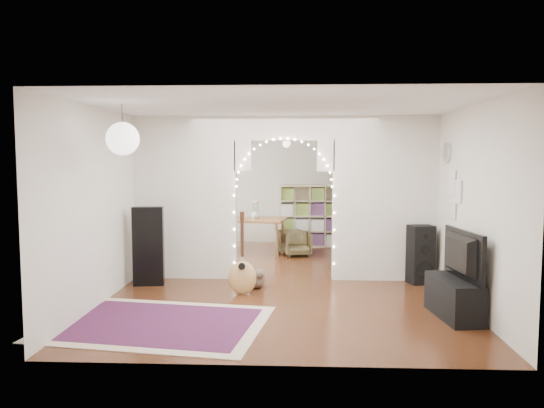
{
  "coord_description": "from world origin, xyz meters",
  "views": [
    {
      "loc": [
        0.2,
        -8.75,
        2.03
      ],
      "look_at": [
        -0.22,
        0.3,
        1.22
      ],
      "focal_mm": 35.0,
      "sensor_mm": 36.0,
      "label": 1
    }
  ],
  "objects_px": {
    "media_console": "(454,298)",
    "dining_chair_left": "(291,241)",
    "dining_table": "(255,222)",
    "floor_speaker": "(421,255)",
    "bookcase": "(310,216)",
    "acoustic_guitar": "(242,264)",
    "dining_chair_right": "(298,244)"
  },
  "relations": [
    {
      "from": "floor_speaker",
      "to": "media_console",
      "type": "distance_m",
      "value": 1.85
    },
    {
      "from": "media_console",
      "to": "floor_speaker",
      "type": "bearing_deg",
      "value": 83.06
    },
    {
      "from": "dining_table",
      "to": "dining_chair_left",
      "type": "bearing_deg",
      "value": 31.32
    },
    {
      "from": "media_console",
      "to": "bookcase",
      "type": "relative_size",
      "value": 0.71
    },
    {
      "from": "bookcase",
      "to": "dining_chair_right",
      "type": "relative_size",
      "value": 2.61
    },
    {
      "from": "media_console",
      "to": "dining_table",
      "type": "bearing_deg",
      "value": 117.0
    },
    {
      "from": "dining_chair_left",
      "to": "dining_chair_right",
      "type": "height_order",
      "value": "dining_chair_right"
    },
    {
      "from": "dining_table",
      "to": "dining_chair_right",
      "type": "relative_size",
      "value": 2.45
    },
    {
      "from": "bookcase",
      "to": "dining_table",
      "type": "xyz_separation_m",
      "value": [
        -1.16,
        -1.03,
        -0.02
      ]
    },
    {
      "from": "acoustic_guitar",
      "to": "dining_chair_left",
      "type": "relative_size",
      "value": 1.99
    },
    {
      "from": "acoustic_guitar",
      "to": "dining_chair_left",
      "type": "bearing_deg",
      "value": 77.36
    },
    {
      "from": "acoustic_guitar",
      "to": "dining_chair_right",
      "type": "relative_size",
      "value": 1.93
    },
    {
      "from": "bookcase",
      "to": "media_console",
      "type": "bearing_deg",
      "value": -78.79
    },
    {
      "from": "dining_table",
      "to": "dining_chair_right",
      "type": "xyz_separation_m",
      "value": [
        0.88,
        -0.08,
        -0.44
      ]
    },
    {
      "from": "floor_speaker",
      "to": "media_console",
      "type": "xyz_separation_m",
      "value": [
        -0.0,
        -1.83,
        -0.22
      ]
    },
    {
      "from": "media_console",
      "to": "dining_chair_left",
      "type": "xyz_separation_m",
      "value": [
        -2.12,
        4.51,
        -0.01
      ]
    },
    {
      "from": "bookcase",
      "to": "dining_chair_left",
      "type": "distance_m",
      "value": 0.98
    },
    {
      "from": "bookcase",
      "to": "dining_table",
      "type": "relative_size",
      "value": 1.06
    },
    {
      "from": "bookcase",
      "to": "dining_chair_right",
      "type": "height_order",
      "value": "bookcase"
    },
    {
      "from": "floor_speaker",
      "to": "dining_chair_right",
      "type": "distance_m",
      "value": 3.04
    },
    {
      "from": "floor_speaker",
      "to": "dining_chair_right",
      "type": "height_order",
      "value": "floor_speaker"
    },
    {
      "from": "bookcase",
      "to": "floor_speaker",
      "type": "bearing_deg",
      "value": -70.36
    },
    {
      "from": "media_console",
      "to": "dining_chair_left",
      "type": "relative_size",
      "value": 1.9
    },
    {
      "from": "dining_chair_left",
      "to": "media_console",
      "type": "bearing_deg",
      "value": -71.47
    },
    {
      "from": "media_console",
      "to": "dining_table",
      "type": "distance_m",
      "value": 5.12
    },
    {
      "from": "floor_speaker",
      "to": "dining_table",
      "type": "xyz_separation_m",
      "value": [
        -2.85,
        2.4,
        0.21
      ]
    },
    {
      "from": "acoustic_guitar",
      "to": "media_console",
      "type": "xyz_separation_m",
      "value": [
        2.79,
        -1.0,
        -0.21
      ]
    },
    {
      "from": "floor_speaker",
      "to": "dining_table",
      "type": "relative_size",
      "value": 0.71
    },
    {
      "from": "acoustic_guitar",
      "to": "floor_speaker",
      "type": "height_order",
      "value": "acoustic_guitar"
    },
    {
      "from": "dining_chair_right",
      "to": "dining_table",
      "type": "bearing_deg",
      "value": 166.1
    },
    {
      "from": "dining_chair_left",
      "to": "bookcase",
      "type": "bearing_deg",
      "value": 53.93
    },
    {
      "from": "acoustic_guitar",
      "to": "dining_table",
      "type": "bearing_deg",
      "value": 89.2
    }
  ]
}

